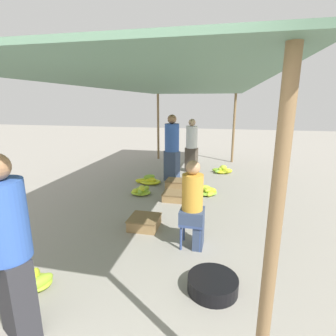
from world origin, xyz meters
TOP-DOWN VIEW (x-y plane):
  - canopy_post_front_right at (1.34, 0.30)m, footprint 0.08×0.08m
  - canopy_post_back_left at (-1.34, 8.22)m, footprint 0.08×0.08m
  - canopy_post_back_right at (1.34, 8.22)m, footprint 0.08×0.08m
  - canopy_tarp at (0.00, 4.26)m, footprint 3.09×8.32m
  - vendor_foreground at (-0.69, 0.53)m, footprint 0.48×0.48m
  - stool at (0.65, 2.37)m, footprint 0.34×0.34m
  - vendor_seated at (0.67, 2.37)m, footprint 0.35×0.35m
  - basin_black at (1.00, 1.46)m, footprint 0.57×0.57m
  - banana_pile_left_0 at (-1.01, 1.08)m, footprint 0.45×0.41m
  - banana_pile_left_1 at (-0.78, 4.32)m, footprint 0.46×0.49m
  - banana_pile_left_2 at (-0.83, 5.19)m, footprint 0.67×0.54m
  - banana_pile_right_0 at (0.71, 4.65)m, footprint 0.54×0.51m
  - banana_pile_right_1 at (1.04, 6.62)m, footprint 0.63×0.37m
  - crate_near at (0.04, 4.16)m, footprint 0.47×0.47m
  - crate_mid at (-0.21, 2.78)m, footprint 0.50×0.50m
  - crate_far at (-0.07, 4.87)m, footprint 0.44×0.44m
  - shopper_walking_mid at (0.10, 6.58)m, footprint 0.44×0.44m
  - shopper_walking_far at (-0.29, 5.52)m, footprint 0.50×0.50m

SIDE VIEW (x-z plane):
  - banana_pile_left_2 at x=-0.83m, z-range -0.05..0.20m
  - banana_pile_right_0 at x=0.71m, z-range -0.03..0.18m
  - banana_pile_left_0 at x=-1.01m, z-range -0.03..0.19m
  - basin_black at x=1.00m, z-range 0.00..0.17m
  - banana_pile_left_1 at x=-0.78m, z-range -0.02..0.19m
  - banana_pile_right_1 at x=1.04m, z-range -0.04..0.21m
  - crate_near at x=0.04m, z-range 0.00..0.18m
  - crate_mid at x=-0.21m, z-range 0.00..0.19m
  - crate_far at x=-0.07m, z-range 0.00..0.24m
  - stool at x=0.65m, z-range 0.12..0.52m
  - vendor_seated at x=0.67m, z-range 0.02..1.32m
  - shopper_walking_mid at x=0.10m, z-range 0.03..1.63m
  - vendor_foreground at x=-0.69m, z-range 0.03..1.73m
  - shopper_walking_far at x=-0.29m, z-range 0.03..1.80m
  - canopy_post_front_right at x=1.34m, z-range 0.00..2.35m
  - canopy_post_back_left at x=-1.34m, z-range 0.00..2.35m
  - canopy_post_back_right at x=1.34m, z-range 0.00..2.35m
  - canopy_tarp at x=0.00m, z-range 2.35..2.39m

